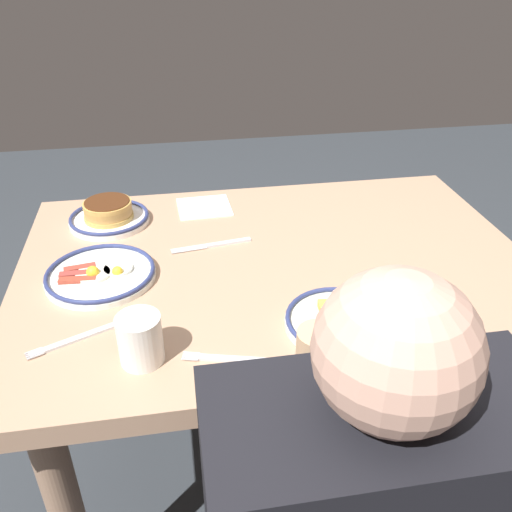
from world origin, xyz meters
The scene contains 10 objects.
ground_plane centered at (0.00, 0.00, 0.00)m, with size 6.00×6.00×0.00m, color #2F343A.
dining_table centered at (0.00, 0.00, 0.63)m, with size 1.24×0.88×0.73m.
plate_near_main centered at (0.42, 0.01, 0.74)m, with size 0.25×0.25×0.04m.
plate_center_pancakes centered at (0.41, -0.28, 0.75)m, with size 0.22×0.22×0.06m.
plate_far_companion centered at (-0.07, 0.27, 0.74)m, with size 0.22×0.22×0.05m.
coffee_mug centered at (0.32, 0.30, 0.78)m, with size 0.09×0.11×0.10m.
paper_napkin centered at (0.15, -0.33, 0.73)m, with size 0.15×0.14×0.00m, color white.
fork_near centered at (0.16, 0.33, 0.73)m, with size 0.18×0.06×0.01m.
fork_far centered at (0.45, 0.22, 0.73)m, with size 0.18×0.09×0.01m.
butter_knife centered at (0.15, -0.10, 0.73)m, with size 0.21×0.05×0.01m.
Camera 1 is at (0.23, 1.10, 1.42)m, focal length 37.99 mm.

